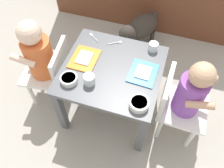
{
  "coord_description": "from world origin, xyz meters",
  "views": [
    {
      "loc": [
        0.26,
        -0.82,
        1.49
      ],
      "look_at": [
        0.0,
        0.0,
        0.29
      ],
      "focal_mm": 37.0,
      "sensor_mm": 36.0,
      "label": 1
    }
  ],
  "objects_px": {
    "water_cup_right": "(153,47)",
    "seated_child_right": "(188,95)",
    "dining_table": "(112,77)",
    "seated_child_left": "(41,57)",
    "spoon_by_left_tray": "(93,37)",
    "food_tray_left": "(84,58)",
    "spoon_by_right_tray": "(117,43)",
    "cereal_bowl_left_side": "(139,103)",
    "water_cup_left": "(89,80)",
    "dog": "(140,28)",
    "veggie_bowl_far": "(69,79)",
    "food_tray_right": "(143,73)"
  },
  "relations": [
    {
      "from": "seated_child_left",
      "to": "spoon_by_left_tray",
      "type": "relative_size",
      "value": 7.9
    },
    {
      "from": "seated_child_left",
      "to": "seated_child_right",
      "type": "height_order",
      "value": "seated_child_left"
    },
    {
      "from": "veggie_bowl_far",
      "to": "seated_child_right",
      "type": "bearing_deg",
      "value": 11.56
    },
    {
      "from": "seated_child_left",
      "to": "food_tray_left",
      "type": "xyz_separation_m",
      "value": [
        0.27,
        0.05,
        0.02
      ]
    },
    {
      "from": "dining_table",
      "to": "veggie_bowl_far",
      "type": "relative_size",
      "value": 5.96
    },
    {
      "from": "cereal_bowl_left_side",
      "to": "water_cup_left",
      "type": "bearing_deg",
      "value": 168.62
    },
    {
      "from": "water_cup_right",
      "to": "seated_child_right",
      "type": "bearing_deg",
      "value": -44.21
    },
    {
      "from": "veggie_bowl_far",
      "to": "cereal_bowl_left_side",
      "type": "xyz_separation_m",
      "value": [
        0.41,
        -0.04,
        0.0
      ]
    },
    {
      "from": "dining_table",
      "to": "water_cup_left",
      "type": "relative_size",
      "value": 9.09
    },
    {
      "from": "food_tray_left",
      "to": "dining_table",
      "type": "bearing_deg",
      "value": -6.31
    },
    {
      "from": "food_tray_left",
      "to": "spoon_by_right_tray",
      "type": "distance_m",
      "value": 0.24
    },
    {
      "from": "dog",
      "to": "spoon_by_left_tray",
      "type": "relative_size",
      "value": 4.89
    },
    {
      "from": "food_tray_right",
      "to": "veggie_bowl_far",
      "type": "distance_m",
      "value": 0.42
    },
    {
      "from": "dining_table",
      "to": "seated_child_left",
      "type": "distance_m",
      "value": 0.46
    },
    {
      "from": "dining_table",
      "to": "seated_child_right",
      "type": "relative_size",
      "value": 0.87
    },
    {
      "from": "food_tray_left",
      "to": "spoon_by_right_tray",
      "type": "bearing_deg",
      "value": 52.85
    },
    {
      "from": "spoon_by_right_tray",
      "to": "spoon_by_left_tray",
      "type": "bearing_deg",
      "value": 177.74
    },
    {
      "from": "seated_child_left",
      "to": "spoon_by_left_tray",
      "type": "xyz_separation_m",
      "value": [
        0.25,
        0.25,
        0.02
      ]
    },
    {
      "from": "dining_table",
      "to": "seated_child_left",
      "type": "bearing_deg",
      "value": -176.03
    },
    {
      "from": "food_tray_left",
      "to": "spoon_by_right_tray",
      "type": "xyz_separation_m",
      "value": [
        0.14,
        0.19,
        -0.0
      ]
    },
    {
      "from": "dog",
      "to": "cereal_bowl_left_side",
      "type": "height_order",
      "value": "cereal_bowl_left_side"
    },
    {
      "from": "food_tray_right",
      "to": "spoon_by_left_tray",
      "type": "relative_size",
      "value": 2.14
    },
    {
      "from": "dining_table",
      "to": "spoon_by_right_tray",
      "type": "height_order",
      "value": "spoon_by_right_tray"
    },
    {
      "from": "seated_child_left",
      "to": "water_cup_left",
      "type": "relative_size",
      "value": 10.8
    },
    {
      "from": "seated_child_right",
      "to": "water_cup_right",
      "type": "bearing_deg",
      "value": 135.79
    },
    {
      "from": "water_cup_right",
      "to": "spoon_by_left_tray",
      "type": "xyz_separation_m",
      "value": [
        -0.39,
        -0.0,
        -0.02
      ]
    },
    {
      "from": "water_cup_right",
      "to": "dog",
      "type": "bearing_deg",
      "value": 110.66
    },
    {
      "from": "dining_table",
      "to": "veggie_bowl_far",
      "type": "height_order",
      "value": "veggie_bowl_far"
    },
    {
      "from": "water_cup_right",
      "to": "cereal_bowl_left_side",
      "type": "height_order",
      "value": "water_cup_right"
    },
    {
      "from": "food_tray_left",
      "to": "water_cup_left",
      "type": "height_order",
      "value": "water_cup_left"
    },
    {
      "from": "dining_table",
      "to": "cereal_bowl_left_side",
      "type": "distance_m",
      "value": 0.3
    },
    {
      "from": "food_tray_left",
      "to": "water_cup_right",
      "type": "distance_m",
      "value": 0.43
    },
    {
      "from": "water_cup_left",
      "to": "water_cup_right",
      "type": "bearing_deg",
      "value": 51.67
    },
    {
      "from": "water_cup_left",
      "to": "spoon_by_right_tray",
      "type": "bearing_deg",
      "value": 81.64
    },
    {
      "from": "seated_child_left",
      "to": "water_cup_left",
      "type": "xyz_separation_m",
      "value": [
        0.36,
        -0.1,
        0.04
      ]
    },
    {
      "from": "food_tray_right",
      "to": "spoon_by_left_tray",
      "type": "xyz_separation_m",
      "value": [
        -0.38,
        0.2,
        -0.0
      ]
    },
    {
      "from": "dining_table",
      "to": "seated_child_left",
      "type": "xyz_separation_m",
      "value": [
        -0.45,
        -0.03,
        0.06
      ]
    },
    {
      "from": "dining_table",
      "to": "spoon_by_right_tray",
      "type": "distance_m",
      "value": 0.23
    },
    {
      "from": "water_cup_right",
      "to": "spoon_by_right_tray",
      "type": "height_order",
      "value": "water_cup_right"
    },
    {
      "from": "food_tray_right",
      "to": "food_tray_left",
      "type": "bearing_deg",
      "value": -180.0
    },
    {
      "from": "seated_child_left",
      "to": "food_tray_left",
      "type": "relative_size",
      "value": 3.56
    },
    {
      "from": "seated_child_left",
      "to": "veggie_bowl_far",
      "type": "bearing_deg",
      "value": -27.03
    },
    {
      "from": "dining_table",
      "to": "food_tray_right",
      "type": "relative_size",
      "value": 3.1
    },
    {
      "from": "water_cup_right",
      "to": "spoon_by_right_tray",
      "type": "relative_size",
      "value": 0.64
    },
    {
      "from": "spoon_by_left_tray",
      "to": "cereal_bowl_left_side",
      "type": "bearing_deg",
      "value": -45.26
    },
    {
      "from": "seated_child_left",
      "to": "spoon_by_left_tray",
      "type": "bearing_deg",
      "value": 44.5
    },
    {
      "from": "water_cup_right",
      "to": "veggie_bowl_far",
      "type": "bearing_deg",
      "value": -136.04
    },
    {
      "from": "dining_table",
      "to": "seated_child_right",
      "type": "xyz_separation_m",
      "value": [
        0.45,
        -0.03,
        0.05
      ]
    },
    {
      "from": "veggie_bowl_far",
      "to": "spoon_by_left_tray",
      "type": "distance_m",
      "value": 0.38
    },
    {
      "from": "water_cup_right",
      "to": "veggie_bowl_far",
      "type": "height_order",
      "value": "water_cup_right"
    }
  ]
}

